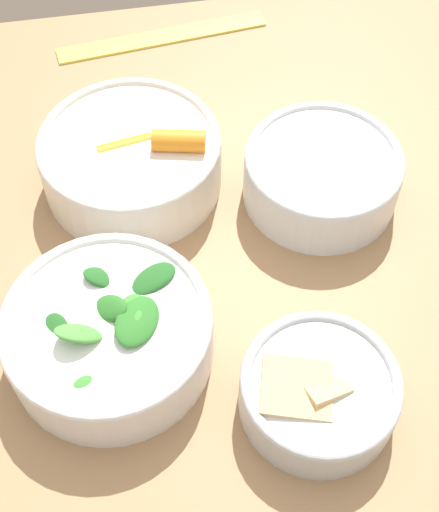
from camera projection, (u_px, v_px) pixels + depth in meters
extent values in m
plane|color=#4C4238|center=(244.00, 498.00, 1.31)|extent=(10.00, 10.00, 0.00)
cube|color=#99724C|center=(264.00, 280.00, 0.71)|extent=(1.27, 0.88, 0.03)
cylinder|color=silver|center=(132.00, 162.00, 0.74)|extent=(0.19, 0.19, 0.06)
torus|color=silver|center=(129.00, 142.00, 0.72)|extent=(0.19, 0.19, 0.01)
cylinder|color=orange|center=(126.00, 150.00, 0.72)|extent=(0.06, 0.03, 0.02)
cylinder|color=orange|center=(115.00, 140.00, 0.74)|extent=(0.05, 0.05, 0.02)
cylinder|color=orange|center=(131.00, 133.00, 0.75)|extent=(0.05, 0.02, 0.02)
cylinder|color=orange|center=(179.00, 141.00, 0.71)|extent=(0.06, 0.03, 0.02)
cylinder|color=white|center=(110.00, 336.00, 0.63)|extent=(0.18, 0.18, 0.06)
torus|color=white|center=(105.00, 320.00, 0.60)|extent=(0.18, 0.18, 0.01)
ellipsoid|color=#4C933D|center=(39.00, 320.00, 0.62)|extent=(0.04, 0.04, 0.03)
ellipsoid|color=#235B23|center=(39.00, 302.00, 0.63)|extent=(0.06, 0.05, 0.02)
ellipsoid|color=#3D8433|center=(99.00, 390.00, 0.57)|extent=(0.05, 0.03, 0.03)
ellipsoid|color=#235B23|center=(103.00, 278.00, 0.63)|extent=(0.04, 0.03, 0.03)
ellipsoid|color=#235B23|center=(146.00, 280.00, 0.63)|extent=(0.06, 0.05, 0.03)
ellipsoid|color=#2D7028|center=(137.00, 321.00, 0.60)|extent=(0.06, 0.06, 0.02)
ellipsoid|color=#3D8433|center=(132.00, 311.00, 0.60)|extent=(0.03, 0.04, 0.02)
ellipsoid|color=#2D7028|center=(110.00, 308.00, 0.61)|extent=(0.04, 0.04, 0.03)
ellipsoid|color=#4C933D|center=(80.00, 334.00, 0.59)|extent=(0.05, 0.04, 0.04)
ellipsoid|color=#2D7028|center=(154.00, 382.00, 0.59)|extent=(0.04, 0.05, 0.02)
ellipsoid|color=#235B23|center=(55.00, 337.00, 0.60)|extent=(0.03, 0.04, 0.03)
cylinder|color=silver|center=(321.00, 177.00, 0.73)|extent=(0.16, 0.16, 0.06)
torus|color=silver|center=(325.00, 158.00, 0.71)|extent=(0.16, 0.16, 0.01)
cylinder|color=#936042|center=(320.00, 182.00, 0.74)|extent=(0.14, 0.14, 0.03)
ellipsoid|color=#AD7551|center=(343.00, 164.00, 0.72)|extent=(0.01, 0.01, 0.01)
ellipsoid|color=#AD7551|center=(318.00, 132.00, 0.75)|extent=(0.01, 0.01, 0.01)
ellipsoid|color=#A36B4C|center=(310.00, 186.00, 0.71)|extent=(0.01, 0.01, 0.01)
ellipsoid|color=#AD7551|center=(291.00, 194.00, 0.70)|extent=(0.01, 0.01, 0.01)
ellipsoid|color=#AD7551|center=(364.00, 139.00, 0.75)|extent=(0.01, 0.01, 0.01)
ellipsoid|color=#8E5B3D|center=(362.00, 138.00, 0.74)|extent=(0.01, 0.01, 0.01)
ellipsoid|color=#A36B4C|center=(272.00, 143.00, 0.74)|extent=(0.01, 0.01, 0.01)
ellipsoid|color=#8E5B3D|center=(281.00, 201.00, 0.70)|extent=(0.01, 0.01, 0.01)
ellipsoid|color=#A36B4C|center=(375.00, 167.00, 0.72)|extent=(0.01, 0.01, 0.01)
cylinder|color=beige|center=(360.00, 175.00, 0.71)|extent=(0.02, 0.02, 0.01)
cylinder|color=beige|center=(274.00, 139.00, 0.74)|extent=(0.03, 0.03, 0.01)
cylinder|color=tan|center=(289.00, 160.00, 0.73)|extent=(0.03, 0.03, 0.01)
cylinder|color=#E0A88E|center=(278.00, 160.00, 0.72)|extent=(0.02, 0.02, 0.01)
cylinder|color=beige|center=(292.00, 185.00, 0.71)|extent=(0.03, 0.03, 0.01)
cylinder|color=silver|center=(318.00, 393.00, 0.60)|extent=(0.13, 0.13, 0.04)
torus|color=silver|center=(321.00, 382.00, 0.58)|extent=(0.13, 0.13, 0.01)
cube|color=tan|center=(307.00, 362.00, 0.61)|extent=(0.05, 0.05, 0.02)
cube|color=tan|center=(310.00, 378.00, 0.60)|extent=(0.06, 0.06, 0.02)
cube|color=tan|center=(284.00, 377.00, 0.59)|extent=(0.06, 0.06, 0.01)
cube|color=tan|center=(315.00, 376.00, 0.59)|extent=(0.05, 0.05, 0.01)
cube|color=tan|center=(322.00, 381.00, 0.59)|extent=(0.05, 0.05, 0.02)
cube|color=tan|center=(297.00, 388.00, 0.58)|extent=(0.07, 0.07, 0.01)
cube|color=#EADB4C|center=(163.00, 37.00, 0.90)|extent=(0.27, 0.06, 0.00)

